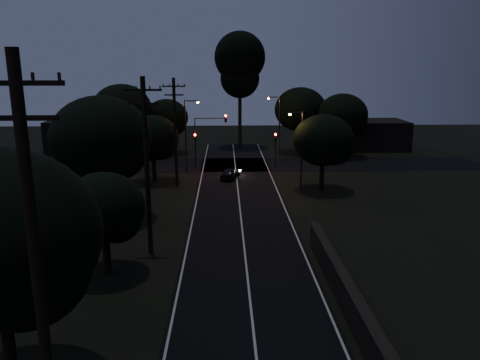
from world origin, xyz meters
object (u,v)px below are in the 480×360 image
signal_right (275,144)px  streetlight_b (278,124)px  signal_left (195,144)px  streetlight_a (187,131)px  tall_pine (240,64)px  streetlight_c (300,145)px  utility_pole_mid (147,164)px  utility_pole_far (175,131)px  car (230,173)px  signal_mast (210,131)px  utility_pole_near (38,282)px

signal_right → streetlight_b: (0.71, 4.01, 1.80)m
signal_left → streetlight_b: 10.84m
signal_left → streetlight_a: (-0.71, -1.99, 1.80)m
tall_pine → streetlight_c: bearing=-79.1°
streetlight_a → streetlight_b: (10.61, 6.00, 0.00)m
streetlight_a → streetlight_b: 12.19m
tall_pine → signal_left: (-5.60, -15.01, -8.97)m
utility_pole_mid → streetlight_b: 31.15m
signal_left → tall_pine: bearing=69.5°
signal_right → streetlight_b: bearing=80.0°
utility_pole_far → car: 7.75m
signal_mast → streetlight_c: bearing=-48.8°
signal_right → car: signal_right is taller
car → signal_left: bearing=-35.0°
utility_pole_near → tall_pine: (7.00, 57.00, 5.56)m
car → streetlight_b: bearing=-105.0°
streetlight_a → utility_pole_far: bearing=-96.6°
utility_pole_far → streetlight_a: bearing=83.4°
tall_pine → streetlight_b: tall_pine is taller
signal_right → streetlight_a: bearing=-168.7°
signal_right → signal_mast: signal_mast is taller
signal_mast → utility_pole_near: bearing=-94.2°
utility_pole_mid → car: (5.32, 19.78, -5.16)m
signal_mast → car: size_ratio=1.84×
utility_pole_mid → signal_mast: (3.09, 24.99, -1.40)m
utility_pole_far → streetlight_a: (0.69, 6.00, -0.85)m
signal_mast → utility_pole_far: bearing=-111.1°
utility_pole_mid → streetlight_b: bearing=68.7°
tall_pine → car: bearing=-94.7°
signal_left → utility_pole_far: bearing=-99.9°
signal_right → car: 7.75m
utility_pole_near → signal_left: 42.15m
streetlight_b → streetlight_c: streetlight_b is taller
streetlight_a → car: (4.63, -3.22, -4.06)m
streetlight_c → signal_mast: bearing=131.2°
utility_pole_near → utility_pole_far: size_ratio=1.14×
tall_pine → streetlight_a: 19.50m
utility_pole_near → signal_mast: 42.15m
utility_pole_far → signal_left: (1.40, 7.99, -2.65)m
tall_pine → streetlight_c: (4.83, -25.00, -7.46)m
streetlight_b → car: streetlight_b is taller
signal_left → signal_mast: signal_mast is taller
streetlight_a → streetlight_c: size_ratio=1.07×
utility_pole_far → streetlight_a: size_ratio=1.31×
streetlight_c → utility_pole_far: bearing=170.4°
signal_left → utility_pole_near: bearing=-91.9°
signal_left → streetlight_c: streetlight_c is taller
utility_pole_near → utility_pole_far: 34.01m
utility_pole_near → streetlight_a: 40.04m
signal_right → streetlight_c: size_ratio=0.55×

